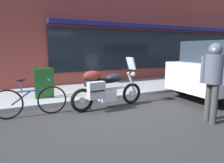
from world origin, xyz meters
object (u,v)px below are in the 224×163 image
parked_bicycle (30,101)px  sandwich_board_sign (44,83)px  pedestrian_walking (214,73)px  touring_motorcycle (105,87)px

parked_bicycle → sandwich_board_sign: bearing=68.6°
pedestrian_walking → sandwich_board_sign: pedestrian_walking is taller
touring_motorcycle → sandwich_board_sign: bearing=133.4°
touring_motorcycle → pedestrian_walking: pedestrian_walking is taller
parked_bicycle → sandwich_board_sign: (0.50, 1.27, 0.20)m
parked_bicycle → pedestrian_walking: (3.61, -2.18, 0.72)m
sandwich_board_sign → pedestrian_walking: bearing=-48.0°
touring_motorcycle → pedestrian_walking: 2.66m
pedestrian_walking → sandwich_board_sign: bearing=132.0°
parked_bicycle → touring_motorcycle: bearing=-6.4°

